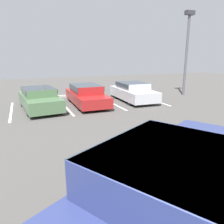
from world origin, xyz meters
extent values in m
cube|color=white|center=(-2.79, 11.25, 0.00)|extent=(0.12, 4.81, 0.01)
cube|color=white|center=(0.21, 11.25, 0.00)|extent=(0.12, 4.81, 0.01)
cube|color=white|center=(3.21, 11.25, 0.00)|extent=(0.12, 4.81, 0.01)
cube|color=white|center=(6.21, 11.25, 0.00)|extent=(0.12, 4.81, 0.01)
cube|color=navy|center=(-0.04, 0.60, 0.74)|extent=(6.29, 4.76, 0.91)
cube|color=navy|center=(-0.30, 0.45, 1.47)|extent=(2.82, 2.68, 0.56)
cube|color=#2D3842|center=(-0.30, 0.45, 1.60)|extent=(2.81, 2.71, 0.31)
cube|color=navy|center=(1.64, 1.55, 1.15)|extent=(2.91, 2.78, 0.13)
cube|color=silver|center=(2.55, 2.07, 0.41)|extent=(1.18, 1.86, 0.28)
cylinder|color=black|center=(1.14, 2.23, 0.48)|extent=(0.97, 0.72, 0.95)
cylinder|color=#ADADB2|center=(1.14, 2.23, 0.48)|extent=(0.60, 0.52, 0.52)
cube|color=#4C6B47|center=(-1.25, 11.10, 0.50)|extent=(2.22, 4.55, 0.64)
cube|color=#4C6B47|center=(-1.26, 11.18, 1.03)|extent=(1.79, 2.43, 0.42)
cube|color=#2D3842|center=(-1.26, 11.18, 1.11)|extent=(1.86, 2.39, 0.25)
cylinder|color=black|center=(-0.37, 9.90, 0.32)|extent=(0.29, 0.65, 0.63)
cylinder|color=#ADADB2|center=(-0.37, 9.90, 0.32)|extent=(0.27, 0.37, 0.35)
cylinder|color=black|center=(-1.89, 9.75, 0.32)|extent=(0.29, 0.65, 0.63)
cylinder|color=#ADADB2|center=(-1.89, 9.75, 0.32)|extent=(0.27, 0.37, 0.35)
cylinder|color=black|center=(-0.62, 12.44, 0.32)|extent=(0.29, 0.65, 0.63)
cylinder|color=#ADADB2|center=(-0.62, 12.44, 0.32)|extent=(0.27, 0.37, 0.35)
cylinder|color=black|center=(-2.14, 12.29, 0.32)|extent=(0.29, 0.65, 0.63)
cylinder|color=#ADADB2|center=(-2.14, 12.29, 0.32)|extent=(0.27, 0.37, 0.35)
cube|color=maroon|center=(1.56, 11.24, 0.46)|extent=(1.83, 4.64, 0.58)
cube|color=maroon|center=(1.56, 11.33, 1.00)|extent=(1.59, 2.42, 0.49)
cube|color=#2D3842|center=(1.56, 11.33, 1.10)|extent=(1.66, 2.38, 0.30)
cylinder|color=black|center=(2.30, 9.89, 0.31)|extent=(0.24, 0.63, 0.63)
cylinder|color=#ADADB2|center=(2.30, 9.89, 0.31)|extent=(0.25, 0.35, 0.34)
cylinder|color=black|center=(0.79, 9.91, 0.31)|extent=(0.24, 0.63, 0.63)
cylinder|color=#ADADB2|center=(0.79, 9.91, 0.31)|extent=(0.25, 0.35, 0.34)
cylinder|color=black|center=(2.33, 12.56, 0.31)|extent=(0.24, 0.63, 0.63)
cylinder|color=#ADADB2|center=(2.33, 12.56, 0.31)|extent=(0.25, 0.35, 0.34)
cylinder|color=black|center=(0.83, 12.59, 0.31)|extent=(0.24, 0.63, 0.63)
cylinder|color=#ADADB2|center=(0.83, 12.59, 0.31)|extent=(0.25, 0.35, 0.34)
cube|color=#B7BABF|center=(4.83, 11.22, 0.50)|extent=(1.94, 4.28, 0.64)
cube|color=#B7BABF|center=(4.83, 11.30, 1.03)|extent=(1.66, 2.25, 0.43)
cube|color=#2D3842|center=(4.83, 11.30, 1.11)|extent=(1.73, 2.20, 0.26)
cylinder|color=black|center=(5.58, 9.97, 0.33)|extent=(0.22, 0.66, 0.65)
cylinder|color=#ADADB2|center=(5.58, 9.97, 0.33)|extent=(0.22, 0.36, 0.36)
cylinder|color=black|center=(4.00, 10.02, 0.33)|extent=(0.22, 0.66, 0.65)
cylinder|color=#ADADB2|center=(4.00, 10.02, 0.33)|extent=(0.22, 0.36, 0.36)
cylinder|color=black|center=(5.65, 12.42, 0.33)|extent=(0.22, 0.66, 0.65)
cylinder|color=#ADADB2|center=(5.65, 12.42, 0.33)|extent=(0.22, 0.36, 0.36)
cylinder|color=black|center=(4.08, 12.47, 0.33)|extent=(0.22, 0.66, 0.65)
cylinder|color=#ADADB2|center=(4.08, 12.47, 0.33)|extent=(0.22, 0.36, 0.36)
cylinder|color=#515156|center=(9.56, 11.76, 2.92)|extent=(0.18, 0.18, 5.83)
cube|color=#333338|center=(9.56, 11.76, 5.98)|extent=(0.70, 0.36, 0.30)
cube|color=#B7B2A8|center=(0.29, 14.44, 0.07)|extent=(1.72, 0.20, 0.14)
camera|label=1|loc=(-2.11, -1.77, 2.98)|focal=35.00mm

